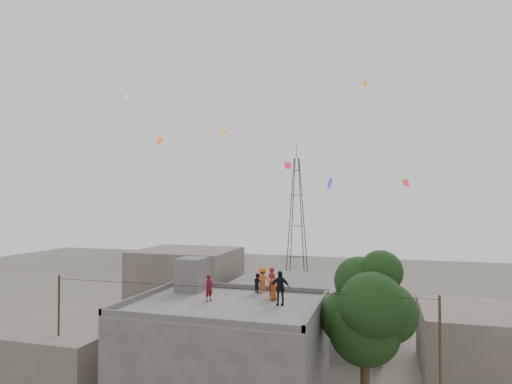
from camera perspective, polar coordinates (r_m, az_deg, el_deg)
main_building at (r=24.58m, az=-4.07°, el=-21.56°), size 10.00×8.00×6.10m
parapet at (r=23.67m, az=-4.06°, el=-14.27°), size 10.00×8.00×0.30m
stair_head_box at (r=27.08m, az=-8.53°, el=-10.78°), size 1.60×1.80×2.00m
neighbor_west at (r=31.84m, az=-22.61°, el=-18.70°), size 8.00×10.00×4.00m
neighbor_north at (r=37.23m, az=6.87°, el=-15.42°), size 12.00×9.00×5.00m
neighbor_northwest at (r=42.51m, az=-9.20°, el=-12.27°), size 9.00×8.00×7.00m
neighbor_east at (r=33.46m, az=27.31°, el=-17.43°), size 7.00×8.00×4.40m
tree at (r=22.86m, az=14.71°, el=-15.07°), size 4.90×4.60×9.10m
utility_line at (r=23.05m, az=-4.00°, el=-20.90°), size 20.12×0.62×7.40m
transmission_tower at (r=62.83m, az=5.46°, el=-3.64°), size 2.97×2.97×20.01m
person_red_adult at (r=25.14m, az=2.17°, el=-11.90°), size 0.73×0.64×1.69m
person_orange_child at (r=24.27m, az=2.32°, el=-12.85°), size 0.66×0.70×1.21m
person_dark_child at (r=26.21m, az=0.23°, el=-12.06°), size 0.70×0.70×1.15m
person_dark_adult at (r=23.18m, az=3.20°, el=-12.65°), size 1.09×0.54×1.80m
person_orange_adult at (r=26.18m, az=0.89°, el=-11.68°), size 1.06×0.74×1.51m
person_red_child at (r=24.24m, az=-6.27°, el=-12.58°), size 0.52×0.62×1.44m
kites at (r=29.96m, az=1.60°, el=8.05°), size 21.26×15.03×10.80m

